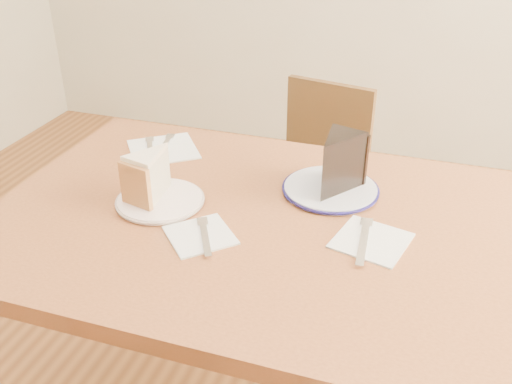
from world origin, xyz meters
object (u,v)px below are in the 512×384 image
object	(u,v)px
chair_far	(312,183)
plate_cream	(160,200)
carrot_cake	(154,176)
chocolate_cake	(335,167)
table	(264,256)
plate_navy	(330,189)

from	to	relation	value
chair_far	plate_cream	world-z (taller)	chair_far
carrot_cake	chocolate_cake	world-z (taller)	chocolate_cake
table	plate_cream	distance (m)	0.27
table	chair_far	xyz separation A→B (m)	(-0.06, 0.76, -0.23)
chair_far	carrot_cake	size ratio (longest dim) A/B	6.99
chair_far	chocolate_cake	distance (m)	0.76
plate_navy	chocolate_cake	bearing A→B (deg)	-55.99
chocolate_cake	chair_far	bearing A→B (deg)	-57.57
chair_far	plate_cream	bearing A→B (deg)	88.32
table	chocolate_cake	xyz separation A→B (m)	(0.12, 0.15, 0.17)
plate_navy	chair_far	bearing A→B (deg)	105.79
table	chocolate_cake	distance (m)	0.26
chair_far	chocolate_cake	world-z (taller)	chocolate_cake
table	carrot_cake	distance (m)	0.31
plate_cream	carrot_cake	distance (m)	0.06
plate_navy	chocolate_cake	size ratio (longest dim) A/B	1.70
table	carrot_cake	size ratio (longest dim) A/B	10.97
table	plate_cream	world-z (taller)	plate_cream
plate_cream	chocolate_cake	bearing A→B (deg)	23.47
plate_cream	carrot_cake	world-z (taller)	carrot_cake
plate_navy	chocolate_cake	distance (m)	0.07
chocolate_cake	carrot_cake	bearing A→B (deg)	36.96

